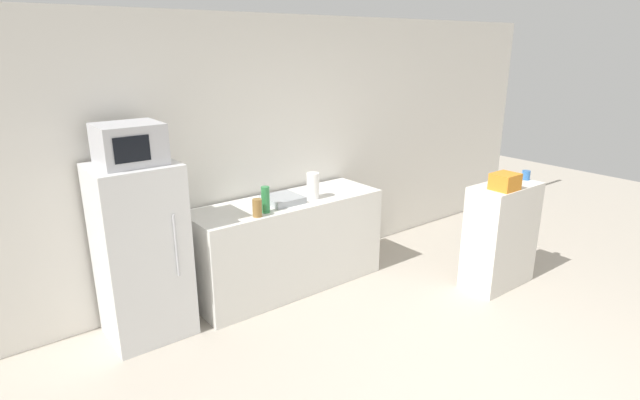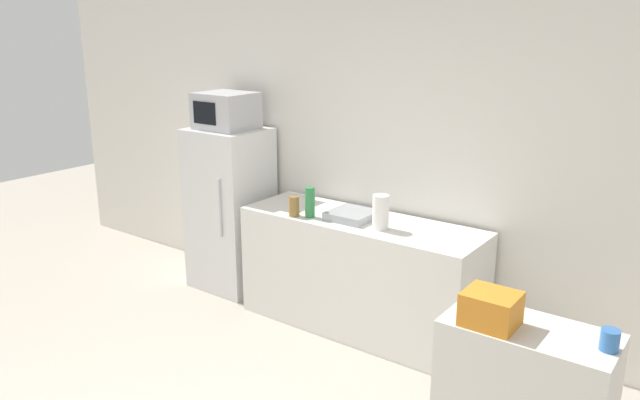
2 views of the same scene
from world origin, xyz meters
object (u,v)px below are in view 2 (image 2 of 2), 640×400
Objects in this scene: basket at (491,309)px; paper_towel_roll at (381,212)px; bottle_tall at (310,202)px; bottle_short at (294,206)px; jar at (610,340)px; refrigerator at (230,209)px; microwave at (226,111)px.

basket is 1.79m from paper_towel_roll.
bottle_short is at bearing -156.93° from bottle_tall.
bottle_short is 0.67× the size of basket.
bottle_tall is 2.20m from basket.
bottle_short is at bearing 157.51° from jar.
paper_towel_roll is (1.64, -0.13, 0.30)m from refrigerator.
bottle_short is at bearing -15.06° from refrigerator.
bottle_tall is 0.13m from bottle_short.
paper_towel_roll reaches higher than bottle_short.
paper_towel_roll is at bearing -4.38° from microwave.
jar is (3.42, -1.28, -0.53)m from microwave.
jar is 0.36× the size of paper_towel_roll.
paper_towel_roll reaches higher than jar.
microwave reaches higher than paper_towel_roll.
jar is (3.42, -1.28, 0.36)m from refrigerator.
bottle_tall is at bearing -10.88° from refrigerator.
microwave is 3.27m from basket.
bottle_tall is 2.60m from jar.
bottle_short is 1.72× the size of jar.
microwave reaches higher than refrigerator.
refrigerator reaches higher than bottle_short.
basket is (2.00, -1.10, 0.14)m from bottle_short.
refrigerator reaches higher than paper_towel_roll.
refrigerator is 0.88m from microwave.
paper_towel_roll is (0.58, 0.08, 0.01)m from bottle_tall.
bottle_tall is 1.00× the size of basket.
bottle_tall is 1.50× the size of bottle_short.
bottle_tall is at bearing 148.57° from basket.
bottle_tall reaches higher than bottle_short.
refrigerator is at bearing 155.27° from basket.
microwave reaches higher than bottle_short.
basket is at bearing -28.83° from bottle_short.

